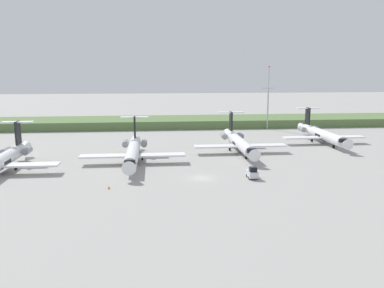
# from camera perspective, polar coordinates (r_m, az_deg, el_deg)

# --- Properties ---
(ground_plane) EXTENTS (500.00, 500.00, 0.00)m
(ground_plane) POSITION_cam_1_polar(r_m,az_deg,el_deg) (103.43, -0.60, -0.51)
(ground_plane) COLOR #9E9B96
(grass_berm) EXTENTS (320.00, 20.00, 2.92)m
(grass_berm) POSITION_cam_1_polar(r_m,az_deg,el_deg) (143.44, -2.03, 3.22)
(grass_berm) COLOR #597542
(grass_berm) RESTS_ON ground
(regional_jet_nearest) EXTENTS (22.81, 31.00, 9.00)m
(regional_jet_nearest) POSITION_cam_1_polar(r_m,az_deg,el_deg) (86.27, -26.01, -2.15)
(regional_jet_nearest) COLOR white
(regional_jet_nearest) RESTS_ON ground
(regional_jet_second) EXTENTS (22.81, 31.00, 9.00)m
(regional_jet_second) POSITION_cam_1_polar(r_m,az_deg,el_deg) (87.51, -8.59, -1.00)
(regional_jet_second) COLOR white
(regional_jet_second) RESTS_ON ground
(regional_jet_third) EXTENTS (22.81, 31.00, 9.00)m
(regional_jet_third) POSITION_cam_1_polar(r_m,az_deg,el_deg) (98.10, 6.84, 0.31)
(regional_jet_third) COLOR white
(regional_jet_third) RESTS_ON ground
(regional_jet_fourth) EXTENTS (22.81, 31.00, 9.00)m
(regional_jet_fourth) POSITION_cam_1_polar(r_m,az_deg,el_deg) (115.59, 18.35, 1.41)
(regional_jet_fourth) COLOR white
(regional_jet_fourth) RESTS_ON ground
(antenna_mast) EXTENTS (4.40, 0.50, 21.59)m
(antenna_mast) POSITION_cam_1_polar(r_m,az_deg,el_deg) (137.68, 11.03, 5.87)
(antenna_mast) COLOR #B2B2B7
(antenna_mast) RESTS_ON ground
(baggage_tug) EXTENTS (1.72, 3.20, 2.30)m
(baggage_tug) POSITION_cam_1_polar(r_m,az_deg,el_deg) (74.80, 8.79, -4.21)
(baggage_tug) COLOR silver
(baggage_tug) RESTS_ON ground
(safety_cone_front_marker) EXTENTS (0.44, 0.44, 0.55)m
(safety_cone_front_marker) POSITION_cam_1_polar(r_m,az_deg,el_deg) (69.12, -12.04, -6.20)
(safety_cone_front_marker) COLOR orange
(safety_cone_front_marker) RESTS_ON ground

